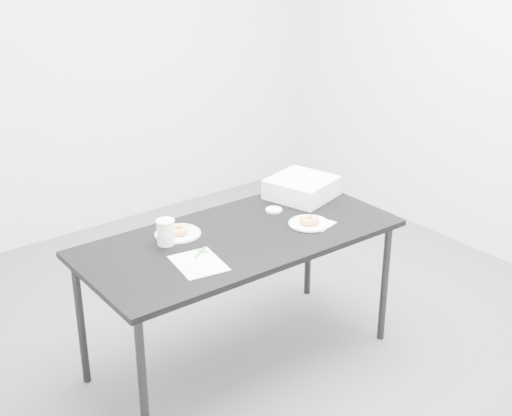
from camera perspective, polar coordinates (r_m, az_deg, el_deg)
floor at (r=4.12m, az=-0.25°, el=-10.70°), size 4.00×4.00×0.00m
wall_back at (r=5.23m, az=-14.13°, el=12.13°), size 4.00×0.02×2.70m
wall_right at (r=4.99m, az=18.56°, el=11.12°), size 0.02×4.00×2.70m
table at (r=3.64m, az=-1.33°, el=-3.00°), size 1.65×0.80×0.75m
scorecard at (r=3.35m, az=-4.61°, el=-4.42°), size 0.25×0.30×0.00m
logo_patch at (r=3.45m, az=-4.31°, el=-3.46°), size 0.05×0.05×0.00m
pen at (r=3.44m, az=-4.50°, el=-3.56°), size 0.11×0.08×0.01m
napkin at (r=3.75m, az=4.93°, el=-1.25°), size 0.19×0.19×0.00m
plate_near at (r=3.74m, az=4.27°, el=-1.25°), size 0.22×0.22×0.01m
donut_near at (r=3.73m, az=4.27°, el=-0.97°), size 0.11×0.11×0.03m
plate_far at (r=3.65m, az=-6.27°, el=-2.05°), size 0.23×0.23×0.01m
donut_far at (r=3.64m, az=-6.29°, el=-1.74°), size 0.14×0.14×0.04m
coffee_cup at (r=3.52m, az=-7.24°, el=-1.93°), size 0.09×0.09×0.13m
cup_lid at (r=3.89m, az=1.44°, el=-0.16°), size 0.09×0.09×0.01m
bakery_box at (r=4.07m, az=3.67°, el=1.65°), size 0.41×0.41×0.11m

